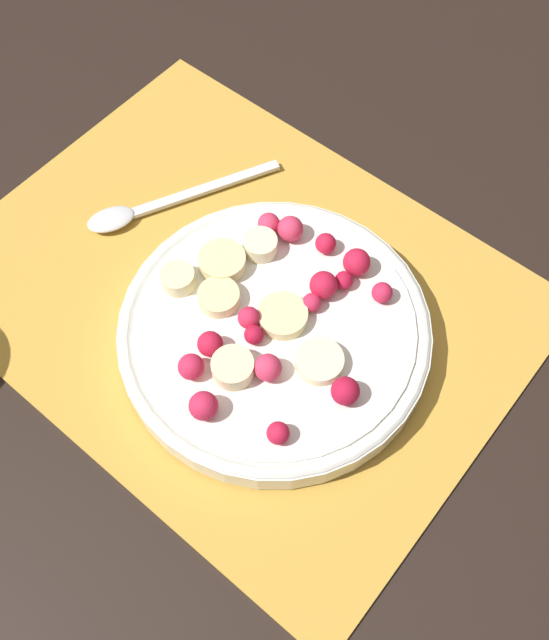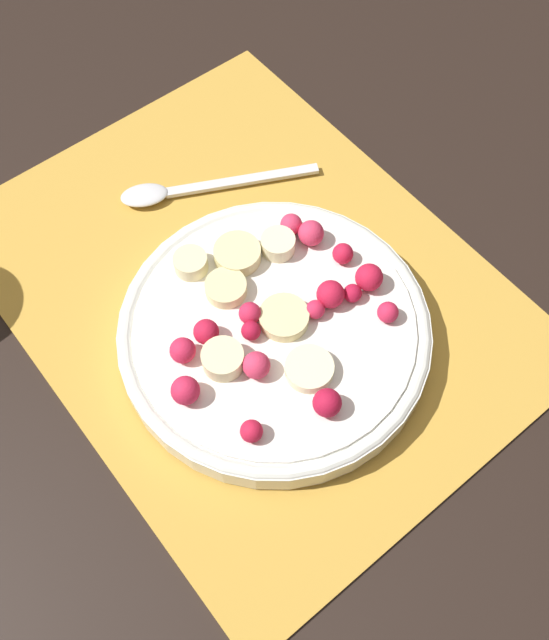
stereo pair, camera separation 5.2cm
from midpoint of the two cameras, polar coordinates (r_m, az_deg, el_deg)
The scene contains 4 objects.
ground_plane at distance 0.58m, azimuth -5.59°, elevation 1.78°, with size 3.00×3.00×0.00m, color black.
placemat at distance 0.58m, azimuth -5.61°, elevation 1.94°, with size 0.44×0.34×0.01m.
fruit_bowl at distance 0.54m, azimuth -2.83°, elevation -0.99°, with size 0.24×0.24×0.05m.
spoon at distance 0.63m, azimuth -12.50°, elevation 8.59°, with size 0.09×0.16×0.01m.
Camera 1 is at (-0.21, 0.21, 0.50)m, focal length 40.00 mm.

